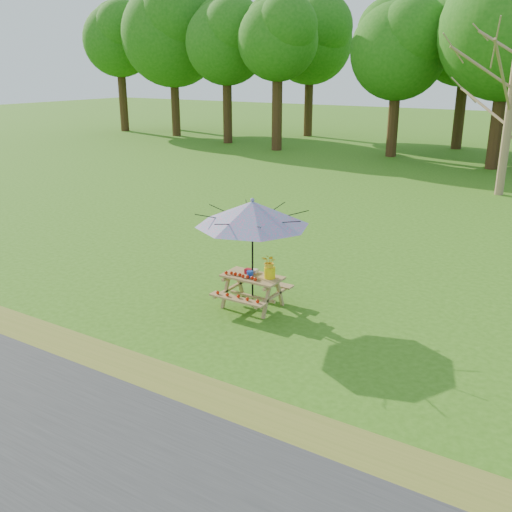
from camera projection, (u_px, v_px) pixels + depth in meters
The scene contains 7 objects.
ground at pixel (150, 292), 12.33m from camera, with size 120.00×120.00×0.00m, color #356713.
drygrass_strip at pixel (42, 342), 10.08m from camera, with size 120.00×1.20×0.01m, color olive.
picnic_table at pixel (252, 292), 11.46m from camera, with size 1.20×1.32×0.67m.
patio_umbrella at pixel (252, 213), 10.95m from camera, with size 2.43×2.43×2.25m.
produce_bins at pixel (251, 272), 11.38m from camera, with size 0.28×0.41×0.13m.
tomatoes_row at pixel (241, 275), 11.27m from camera, with size 0.77×0.13×0.07m, color red, non-canonical shape.
flower_bucket at pixel (270, 265), 11.15m from camera, with size 0.31×0.27×0.50m.
Camera 1 is at (8.04, -8.49, 4.63)m, focal length 40.00 mm.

